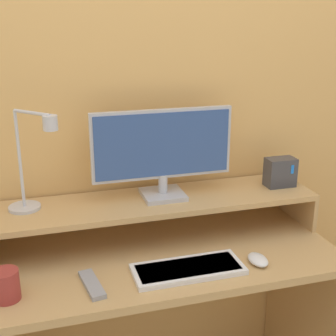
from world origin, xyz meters
The scene contains 10 objects.
wall_back centered at (0.00, 0.62, 1.25)m, with size 6.00×0.05×2.50m.
desk centered at (0.00, 0.29, 0.55)m, with size 1.26×0.58×0.77m.
monitor_shelf centered at (0.00, 0.44, 0.90)m, with size 1.26×0.30×0.16m.
monitor centered at (0.03, 0.45, 1.12)m, with size 0.55×0.16×0.35m.
desk_lamp centered at (-0.45, 0.44, 1.10)m, with size 0.20×0.20×0.38m.
router_dock centered at (0.53, 0.43, 0.99)m, with size 0.12×0.08×0.12m.
keyboard centered at (0.03, 0.14, 0.78)m, with size 0.38×0.16×0.02m.
mouse centered at (0.29, 0.13, 0.78)m, with size 0.06×0.10×0.03m.
remote_control centered at (-0.30, 0.14, 0.77)m, with size 0.07×0.18×0.02m.
mug centered at (-0.56, 0.15, 0.82)m, with size 0.08×0.08×0.10m.
Camera 1 is at (-0.44, -1.20, 1.61)m, focal length 50.00 mm.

